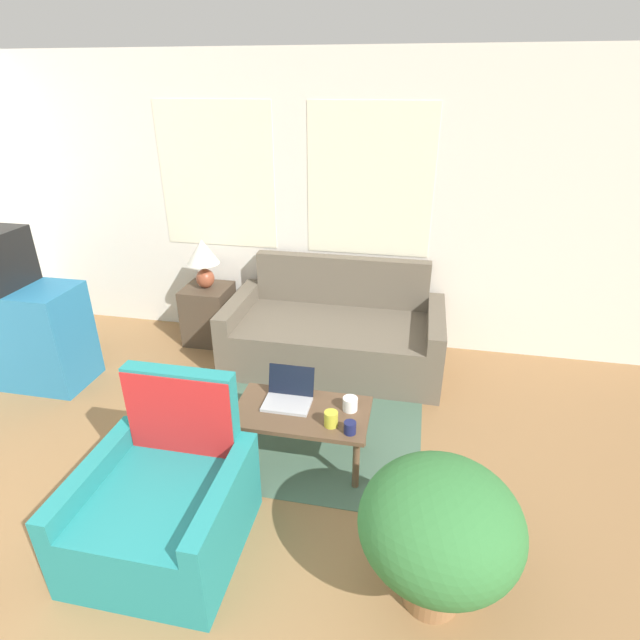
% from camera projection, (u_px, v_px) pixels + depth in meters
% --- Properties ---
extents(wall_back, '(6.64, 0.06, 2.60)m').
position_uv_depth(wall_back, '(301.00, 206.00, 4.56)').
color(wall_back, white).
rests_on(wall_back, ground_plane).
extents(rug, '(1.60, 2.09, 0.01)m').
position_uv_depth(rug, '(321.00, 404.00, 4.00)').
color(rug, '#476651').
rests_on(rug, ground_plane).
extents(couch, '(1.89, 0.95, 0.89)m').
position_uv_depth(couch, '(335.00, 335.00, 4.51)').
color(couch, '#665B4C').
rests_on(couch, ground_plane).
extents(armchair, '(0.84, 0.83, 0.93)m').
position_uv_depth(armchair, '(167.00, 502.00, 2.72)').
color(armchair, teal).
rests_on(armchair, ground_plane).
extents(tv_dresser, '(1.20, 0.52, 0.86)m').
position_uv_depth(tv_dresser, '(15.00, 334.00, 4.18)').
color(tv_dresser, teal).
rests_on(tv_dresser, ground_plane).
extents(side_table, '(0.43, 0.43, 0.56)m').
position_uv_depth(side_table, '(209.00, 314.00, 4.88)').
color(side_table, '#4C3D2D').
rests_on(side_table, ground_plane).
extents(table_lamp, '(0.30, 0.30, 0.47)m').
position_uv_depth(table_lamp, '(203.00, 257.00, 4.63)').
color(table_lamp, brown).
rests_on(table_lamp, side_table).
extents(coffee_table, '(0.89, 0.50, 0.39)m').
position_uv_depth(coffee_table, '(302.00, 416.00, 3.29)').
color(coffee_table, brown).
rests_on(coffee_table, ground_plane).
extents(laptop, '(0.31, 0.26, 0.22)m').
position_uv_depth(laptop, '(289.00, 395.00, 3.34)').
color(laptop, '#B7B7BC').
rests_on(laptop, coffee_table).
extents(cup_navy, '(0.09, 0.09, 0.10)m').
position_uv_depth(cup_navy, '(331.00, 419.00, 3.11)').
color(cup_navy, gold).
rests_on(cup_navy, coffee_table).
extents(cup_yellow, '(0.08, 0.08, 0.08)m').
position_uv_depth(cup_yellow, '(350.00, 428.00, 3.05)').
color(cup_yellow, '#191E4C').
rests_on(cup_yellow, coffee_table).
extents(cup_white, '(0.10, 0.10, 0.09)m').
position_uv_depth(cup_white, '(350.00, 404.00, 3.26)').
color(cup_white, white).
rests_on(cup_white, coffee_table).
extents(potted_plant, '(0.76, 0.76, 0.79)m').
position_uv_depth(potted_plant, '(440.00, 527.00, 2.29)').
color(potted_plant, '#996B42').
rests_on(potted_plant, ground_plane).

